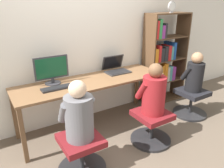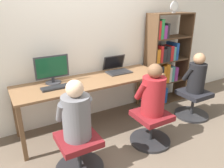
{
  "view_description": "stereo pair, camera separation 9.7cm",
  "coord_description": "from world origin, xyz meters",
  "px_view_note": "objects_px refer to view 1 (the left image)",
  "views": [
    {
      "loc": [
        -1.3,
        -2.29,
        1.82
      ],
      "look_at": [
        0.2,
        0.11,
        0.73
      ],
      "focal_mm": 35.0,
      "sensor_mm": 36.0,
      "label": 1
    },
    {
      "loc": [
        -1.22,
        -2.34,
        1.82
      ],
      "look_at": [
        0.2,
        0.11,
        0.73
      ],
      "focal_mm": 35.0,
      "sensor_mm": 36.0,
      "label": 2
    }
  ],
  "objects_px": {
    "person_near_shelf": "(195,74)",
    "person_at_laptop": "(154,92)",
    "keyboard": "(57,88)",
    "office_chair_left": "(81,153)",
    "office_chair_right": "(151,126)",
    "desktop_monitor": "(52,70)",
    "laptop": "(116,69)",
    "office_chair_side": "(191,102)",
    "bookshelf": "(162,63)",
    "desk_clock": "(172,7)",
    "person_at_monitor": "(79,114)"
  },
  "relations": [
    {
      "from": "bookshelf",
      "to": "desk_clock",
      "type": "height_order",
      "value": "desk_clock"
    },
    {
      "from": "laptop",
      "to": "person_near_shelf",
      "type": "height_order",
      "value": "person_near_shelf"
    },
    {
      "from": "office_chair_left",
      "to": "bookshelf",
      "type": "height_order",
      "value": "bookshelf"
    },
    {
      "from": "person_at_monitor",
      "to": "bookshelf",
      "type": "bearing_deg",
      "value": 23.79
    },
    {
      "from": "desktop_monitor",
      "to": "person_near_shelf",
      "type": "distance_m",
      "value": 2.19
    },
    {
      "from": "keyboard",
      "to": "office_chair_left",
      "type": "bearing_deg",
      "value": -91.03
    },
    {
      "from": "desktop_monitor",
      "to": "office_chair_left",
      "type": "xyz_separation_m",
      "value": [
        -0.03,
        -0.92,
        -0.71
      ]
    },
    {
      "from": "person_at_laptop",
      "to": "laptop",
      "type": "bearing_deg",
      "value": 89.79
    },
    {
      "from": "desktop_monitor",
      "to": "laptop",
      "type": "height_order",
      "value": "desktop_monitor"
    },
    {
      "from": "person_near_shelf",
      "to": "office_chair_right",
      "type": "bearing_deg",
      "value": -168.19
    },
    {
      "from": "desktop_monitor",
      "to": "desk_clock",
      "type": "height_order",
      "value": "desk_clock"
    },
    {
      "from": "office_chair_right",
      "to": "person_near_shelf",
      "type": "distance_m",
      "value": 1.19
    },
    {
      "from": "bookshelf",
      "to": "desktop_monitor",
      "type": "bearing_deg",
      "value": 179.19
    },
    {
      "from": "bookshelf",
      "to": "person_at_laptop",
      "type": "bearing_deg",
      "value": -138.17
    },
    {
      "from": "desktop_monitor",
      "to": "person_at_laptop",
      "type": "height_order",
      "value": "desktop_monitor"
    },
    {
      "from": "desk_clock",
      "to": "office_chair_right",
      "type": "bearing_deg",
      "value": -141.9
    },
    {
      "from": "desk_clock",
      "to": "office_chair_side",
      "type": "xyz_separation_m",
      "value": [
        0.04,
        -0.58,
        -1.49
      ]
    },
    {
      "from": "keyboard",
      "to": "person_near_shelf",
      "type": "distance_m",
      "value": 2.14
    },
    {
      "from": "office_chair_left",
      "to": "person_at_monitor",
      "type": "relative_size",
      "value": 0.84
    },
    {
      "from": "laptop",
      "to": "bookshelf",
      "type": "distance_m",
      "value": 0.97
    },
    {
      "from": "office_chair_right",
      "to": "desktop_monitor",
      "type": "bearing_deg",
      "value": 138.12
    },
    {
      "from": "keyboard",
      "to": "desk_clock",
      "type": "bearing_deg",
      "value": 3.03
    },
    {
      "from": "desktop_monitor",
      "to": "office_chair_side",
      "type": "relative_size",
      "value": 0.83
    },
    {
      "from": "desk_clock",
      "to": "person_at_laptop",
      "type": "bearing_deg",
      "value": -142.08
    },
    {
      "from": "laptop",
      "to": "keyboard",
      "type": "xyz_separation_m",
      "value": [
        -1.03,
        -0.19,
        -0.04
      ]
    },
    {
      "from": "office_chair_left",
      "to": "office_chair_right",
      "type": "bearing_deg",
      "value": 0.81
    },
    {
      "from": "office_chair_right",
      "to": "desk_clock",
      "type": "distance_m",
      "value": 1.97
    },
    {
      "from": "person_at_laptop",
      "to": "office_chair_left",
      "type": "bearing_deg",
      "value": -178.91
    },
    {
      "from": "keyboard",
      "to": "desk_clock",
      "type": "relative_size",
      "value": 2.18
    },
    {
      "from": "office_chair_right",
      "to": "person_at_laptop",
      "type": "relative_size",
      "value": 0.83
    },
    {
      "from": "office_chair_right",
      "to": "office_chair_side",
      "type": "bearing_deg",
      "value": 11.57
    },
    {
      "from": "bookshelf",
      "to": "keyboard",
      "type": "bearing_deg",
      "value": -174.74
    },
    {
      "from": "office_chair_right",
      "to": "keyboard",
      "type": "bearing_deg",
      "value": 145.94
    },
    {
      "from": "office_chair_side",
      "to": "person_near_shelf",
      "type": "xyz_separation_m",
      "value": [
        0.0,
        0.0,
        0.49
      ]
    },
    {
      "from": "desktop_monitor",
      "to": "laptop",
      "type": "distance_m",
      "value": 1.02
    },
    {
      "from": "person_at_laptop",
      "to": "person_near_shelf",
      "type": "bearing_deg",
      "value": 11.55
    },
    {
      "from": "person_at_monitor",
      "to": "office_chair_left",
      "type": "bearing_deg",
      "value": -90.0
    },
    {
      "from": "keyboard",
      "to": "person_at_laptop",
      "type": "height_order",
      "value": "person_at_laptop"
    },
    {
      "from": "laptop",
      "to": "office_chair_right",
      "type": "bearing_deg",
      "value": -90.2
    },
    {
      "from": "person_near_shelf",
      "to": "bookshelf",
      "type": "bearing_deg",
      "value": 97.97
    },
    {
      "from": "person_at_monitor",
      "to": "bookshelf",
      "type": "height_order",
      "value": "bookshelf"
    },
    {
      "from": "office_chair_left",
      "to": "bookshelf",
      "type": "distance_m",
      "value": 2.26
    },
    {
      "from": "desktop_monitor",
      "to": "person_near_shelf",
      "type": "bearing_deg",
      "value": -18.2
    },
    {
      "from": "desktop_monitor",
      "to": "desk_clock",
      "type": "relative_size",
      "value": 2.51
    },
    {
      "from": "office_chair_left",
      "to": "person_at_laptop",
      "type": "relative_size",
      "value": 0.83
    },
    {
      "from": "bookshelf",
      "to": "office_chair_side",
      "type": "height_order",
      "value": "bookshelf"
    },
    {
      "from": "desktop_monitor",
      "to": "office_chair_left",
      "type": "height_order",
      "value": "desktop_monitor"
    },
    {
      "from": "desktop_monitor",
      "to": "person_at_monitor",
      "type": "relative_size",
      "value": 0.7
    },
    {
      "from": "bookshelf",
      "to": "office_chair_side",
      "type": "bearing_deg",
      "value": -82.09
    },
    {
      "from": "person_near_shelf",
      "to": "person_at_laptop",
      "type": "bearing_deg",
      "value": -168.45
    }
  ]
}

